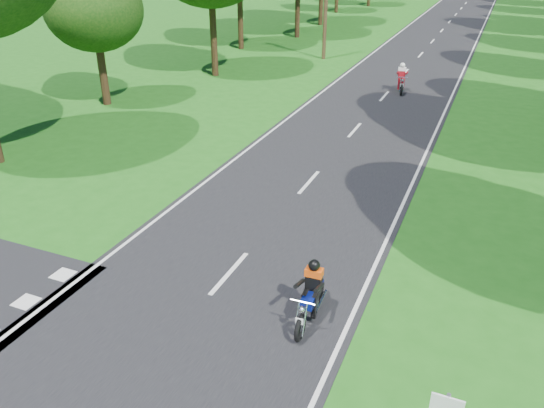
% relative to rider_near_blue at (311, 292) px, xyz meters
% --- Properties ---
extents(ground, '(160.00, 160.00, 0.00)m').
position_rel_rider_near_blue_xyz_m(ground, '(-2.46, -1.10, -0.73)').
color(ground, '#1C5A14').
rests_on(ground, ground).
extents(main_road, '(7.00, 140.00, 0.02)m').
position_rel_rider_near_blue_xyz_m(main_road, '(-2.46, 48.90, -0.72)').
color(main_road, black).
rests_on(main_road, ground).
extents(road_markings, '(7.40, 140.00, 0.01)m').
position_rel_rider_near_blue_xyz_m(road_markings, '(-2.59, 47.02, -0.71)').
color(road_markings, silver).
rests_on(road_markings, main_road).
extents(rider_near_blue, '(0.64, 1.73, 1.42)m').
position_rel_rider_near_blue_xyz_m(rider_near_blue, '(0.00, 0.00, 0.00)').
color(rider_near_blue, navy).
rests_on(rider_near_blue, main_road).
extents(rider_far_red, '(1.01, 1.93, 1.53)m').
position_rel_rider_near_blue_xyz_m(rider_far_red, '(-1.86, 20.14, 0.05)').
color(rider_far_red, maroon).
rests_on(rider_far_red, main_road).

